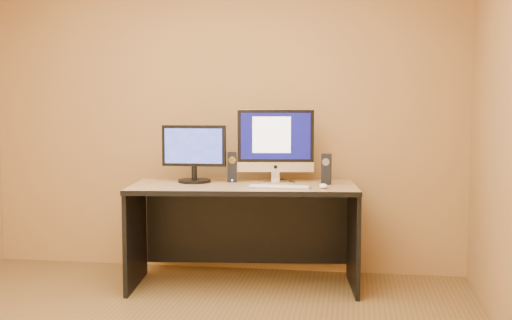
{
  "coord_description": "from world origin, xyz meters",
  "views": [
    {
      "loc": [
        1.08,
        -3.24,
        1.4
      ],
      "look_at": [
        0.38,
        1.37,
        0.98
      ],
      "focal_mm": 45.0,
      "sensor_mm": 36.0,
      "label": 1
    }
  ],
  "objects": [
    {
      "name": "imac",
      "position": [
        0.49,
        1.66,
        1.07
      ],
      "size": [
        0.63,
        0.3,
        0.58
      ],
      "primitive_type": null,
      "rotation": [
        0.0,
        0.0,
        0.14
      ],
      "color": "silver",
      "rests_on": "desk"
    },
    {
      "name": "walls",
      "position": [
        0.0,
        0.0,
        1.3
      ],
      "size": [
        4.0,
        4.0,
        2.6
      ],
      "primitive_type": null,
      "color": "#9D723F",
      "rests_on": "ground"
    },
    {
      "name": "keyboard",
      "position": [
        0.56,
        1.33,
        0.79
      ],
      "size": [
        0.46,
        0.14,
        0.02
      ],
      "primitive_type": "cube",
      "rotation": [
        0.0,
        0.0,
        -0.05
      ],
      "color": "silver",
      "rests_on": "desk"
    },
    {
      "name": "speaker_right",
      "position": [
        0.88,
        1.6,
        0.9
      ],
      "size": [
        0.08,
        0.08,
        0.23
      ],
      "primitive_type": null,
      "rotation": [
        0.0,
        0.0,
        -0.05
      ],
      "color": "black",
      "rests_on": "desk"
    },
    {
      "name": "speaker_left",
      "position": [
        0.15,
        1.64,
        0.9
      ],
      "size": [
        0.08,
        0.09,
        0.23
      ],
      "primitive_type": null,
      "rotation": [
        0.0,
        0.0,
        0.19
      ],
      "color": "black",
      "rests_on": "desk"
    },
    {
      "name": "cable_a",
      "position": [
        0.58,
        1.75,
        0.78
      ],
      "size": [
        0.13,
        0.2,
        0.01
      ],
      "primitive_type": "cylinder",
      "rotation": [
        1.57,
        0.0,
        0.56
      ],
      "color": "black",
      "rests_on": "desk"
    },
    {
      "name": "desk",
      "position": [
        0.27,
        1.47,
        0.39
      ],
      "size": [
        1.76,
        0.92,
        0.78
      ],
      "primitive_type": null,
      "rotation": [
        0.0,
        0.0,
        0.11
      ],
      "color": "tan",
      "rests_on": "ground"
    },
    {
      "name": "second_monitor",
      "position": [
        -0.13,
        1.57,
        1.0
      ],
      "size": [
        0.51,
        0.27,
        0.44
      ],
      "primitive_type": null,
      "rotation": [
        0.0,
        0.0,
        0.03
      ],
      "color": "black",
      "rests_on": "desk"
    },
    {
      "name": "cable_b",
      "position": [
        0.48,
        1.76,
        0.78
      ],
      "size": [
        0.09,
        0.17,
        0.01
      ],
      "primitive_type": "cylinder",
      "rotation": [
        1.57,
        0.0,
        -0.45
      ],
      "color": "black",
      "rests_on": "desk"
    },
    {
      "name": "mouse",
      "position": [
        0.87,
        1.36,
        0.8
      ],
      "size": [
        0.07,
        0.11,
        0.04
      ],
      "primitive_type": "ellipsoid",
      "rotation": [
        0.0,
        0.0,
        0.13
      ],
      "color": "white",
      "rests_on": "desk"
    }
  ]
}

